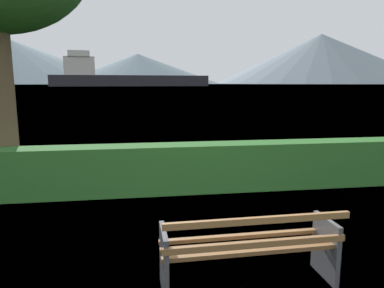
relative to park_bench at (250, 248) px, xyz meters
name	(u,v)px	position (x,y,z in m)	size (l,w,h in m)	color
ground_plane	(247,283)	(0.00, 0.06, -0.43)	(1400.00, 1400.00, 0.00)	#4C6B33
water_surface	(139,85)	(0.00, 306.34, -0.43)	(620.00, 620.00, 0.00)	#6B8EA3
park_bench	(250,248)	(0.00, 0.00, 0.00)	(1.87, 0.61, 0.87)	olive
hedge_row	(196,167)	(0.00, 3.43, 0.04)	(8.93, 0.60, 0.94)	#2D6B28
cargo_ship_large	(120,77)	(-11.46, 210.52, 5.01)	(92.24, 25.68, 19.44)	#232328
distant_hills	(176,61)	(62.46, 593.93, 36.46)	(886.63, 378.94, 85.44)	slate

